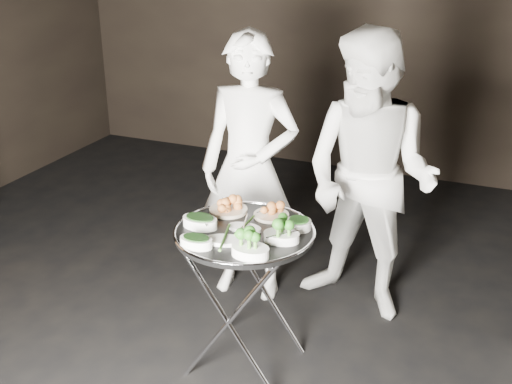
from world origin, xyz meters
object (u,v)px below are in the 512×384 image
at_px(tray_stand, 245,293).
at_px(serving_tray, 244,232).
at_px(waiter_right, 369,179).
at_px(waiter_left, 250,169).

bearing_deg(tray_stand, serving_tray, -104.04).
relative_size(tray_stand, waiter_right, 0.46).
bearing_deg(serving_tray, waiter_left, 111.28).
height_order(serving_tray, waiter_left, waiter_left).
xyz_separation_m(serving_tray, waiter_left, (-0.28, 0.73, 0.04)).
bearing_deg(waiter_right, waiter_left, -161.52).
bearing_deg(waiter_right, serving_tray, -105.68).
xyz_separation_m(tray_stand, waiter_right, (0.44, 0.79, 0.41)).
height_order(waiter_left, waiter_right, waiter_right).
xyz_separation_m(tray_stand, waiter_left, (-0.28, 0.73, 0.39)).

